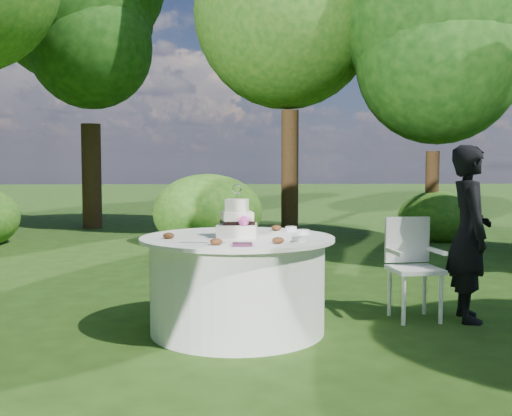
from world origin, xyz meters
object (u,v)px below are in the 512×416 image
(chair, at_px, (412,259))
(napkins, at_px, (242,245))
(guest, at_px, (469,233))
(cake, at_px, (237,222))
(table, at_px, (238,283))

(chair, bearing_deg, napkins, -149.19)
(napkins, bearing_deg, chair, 30.81)
(guest, xyz_separation_m, chair, (-0.47, 0.11, -0.24))
(napkins, xyz_separation_m, guest, (1.98, 0.80, -0.02))
(guest, height_order, cake, guest)
(napkins, xyz_separation_m, chair, (1.52, 0.91, -0.26))
(table, xyz_separation_m, chair, (1.54, 0.34, 0.13))
(chair, bearing_deg, guest, -12.94)
(guest, height_order, chair, guest)
(table, bearing_deg, cake, 117.69)
(table, xyz_separation_m, cake, (-0.00, 0.00, 0.50))
(napkins, xyz_separation_m, cake, (-0.02, 0.56, 0.10))
(table, bearing_deg, chair, 12.60)
(napkins, distance_m, cake, 0.57)
(cake, bearing_deg, guest, 6.66)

